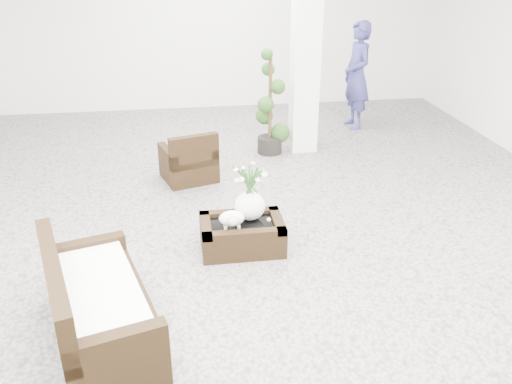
{
  "coord_description": "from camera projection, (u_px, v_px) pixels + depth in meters",
  "views": [
    {
      "loc": [
        -0.8,
        -5.43,
        3.12
      ],
      "look_at": [
        0.0,
        -0.1,
        0.62
      ],
      "focal_mm": 38.23,
      "sensor_mm": 36.0,
      "label": 1
    }
  ],
  "objects": [
    {
      "name": "loveseat",
      "position": [
        99.0,
        296.0,
        4.54
      ],
      "size": [
        1.16,
        1.73,
        0.84
      ],
      "primitive_type": "cube",
      "rotation": [
        0.0,
        0.0,
        1.85
      ],
      "color": "black",
      "rests_on": "ground"
    },
    {
      "name": "sheep_figurine",
      "position": [
        232.0,
        220.0,
        5.78
      ],
      "size": [
        0.28,
        0.23,
        0.21
      ],
      "primitive_type": "ellipsoid",
      "color": "white",
      "rests_on": "coffee_table"
    },
    {
      "name": "planter_narcissus",
      "position": [
        250.0,
        186.0,
        5.86
      ],
      "size": [
        0.44,
        0.44,
        0.8
      ],
      "primitive_type": null,
      "color": "white",
      "rests_on": "coffee_table"
    },
    {
      "name": "column",
      "position": [
        306.0,
        40.0,
        8.23
      ],
      "size": [
        0.4,
        0.4,
        3.5
      ],
      "primitive_type": "cube",
      "color": "white",
      "rests_on": "ground"
    },
    {
      "name": "topiary",
      "position": [
        270.0,
        103.0,
        8.45
      ],
      "size": [
        0.43,
        0.43,
        1.63
      ],
      "primitive_type": null,
      "color": "#203E14",
      "rests_on": "ground"
    },
    {
      "name": "armchair",
      "position": [
        188.0,
        155.0,
        7.67
      ],
      "size": [
        0.85,
        0.83,
        0.74
      ],
      "primitive_type": "cube",
      "rotation": [
        0.0,
        0.0,
        3.44
      ],
      "color": "black",
      "rests_on": "ground"
    },
    {
      "name": "tealight",
      "position": [
        269.0,
        219.0,
        5.98
      ],
      "size": [
        0.04,
        0.04,
        0.03
      ],
      "primitive_type": "cylinder",
      "color": "white",
      "rests_on": "coffee_table"
    },
    {
      "name": "shopper",
      "position": [
        357.0,
        76.0,
        9.62
      ],
      "size": [
        0.52,
        0.73,
        1.88
      ],
      "primitive_type": "imported",
      "rotation": [
        0.0,
        0.0,
        -1.47
      ],
      "color": "navy",
      "rests_on": "ground"
    },
    {
      "name": "coffee_table",
      "position": [
        242.0,
        236.0,
        6.0
      ],
      "size": [
        0.9,
        0.6,
        0.31
      ],
      "primitive_type": "cube",
      "color": "black",
      "rests_on": "ground"
    },
    {
      "name": "ground",
      "position": [
        255.0,
        237.0,
        6.29
      ],
      "size": [
        11.0,
        11.0,
        0.0
      ],
      "primitive_type": "plane",
      "color": "gray",
      "rests_on": "ground"
    }
  ]
}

